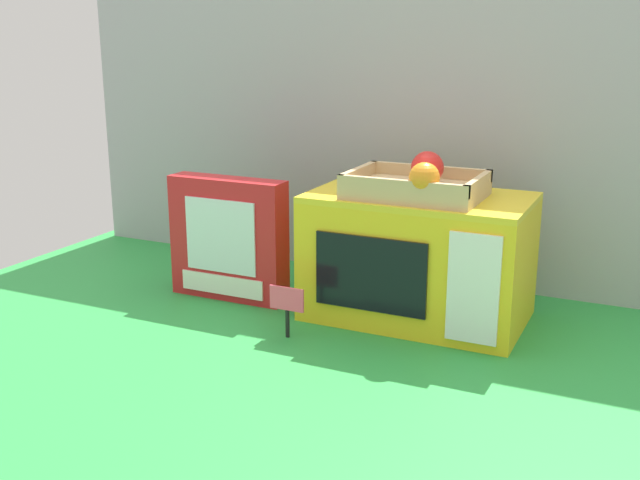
{
  "coord_description": "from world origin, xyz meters",
  "views": [
    {
      "loc": [
        0.61,
        -1.37,
        0.56
      ],
      "look_at": [
        -0.04,
        0.01,
        0.14
      ],
      "focal_mm": 42.91,
      "sensor_mm": 36.0,
      "label": 1
    }
  ],
  "objects_px": {
    "toy_microwave": "(418,257)",
    "cookie_set_box": "(228,239)",
    "price_sign": "(287,304)",
    "food_groups_crate": "(418,184)"
  },
  "relations": [
    {
      "from": "toy_microwave",
      "to": "cookie_set_box",
      "type": "height_order",
      "value": "cookie_set_box"
    },
    {
      "from": "cookie_set_box",
      "to": "toy_microwave",
      "type": "bearing_deg",
      "value": 8.36
    },
    {
      "from": "food_groups_crate",
      "to": "price_sign",
      "type": "height_order",
      "value": "food_groups_crate"
    },
    {
      "from": "toy_microwave",
      "to": "food_groups_crate",
      "type": "height_order",
      "value": "food_groups_crate"
    },
    {
      "from": "food_groups_crate",
      "to": "cookie_set_box",
      "type": "height_order",
      "value": "food_groups_crate"
    },
    {
      "from": "toy_microwave",
      "to": "food_groups_crate",
      "type": "bearing_deg",
      "value": -81.56
    },
    {
      "from": "price_sign",
      "to": "food_groups_crate",
      "type": "bearing_deg",
      "value": 43.76
    },
    {
      "from": "toy_microwave",
      "to": "price_sign",
      "type": "distance_m",
      "value": 0.29
    },
    {
      "from": "price_sign",
      "to": "cookie_set_box",
      "type": "bearing_deg",
      "value": 145.72
    },
    {
      "from": "food_groups_crate",
      "to": "cookie_set_box",
      "type": "bearing_deg",
      "value": -175.36
    }
  ]
}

